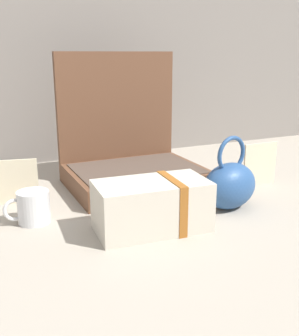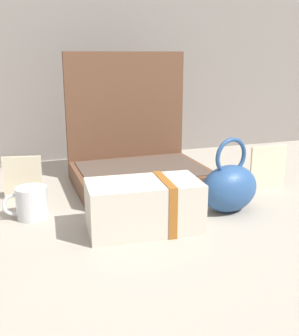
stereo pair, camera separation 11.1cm
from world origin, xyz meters
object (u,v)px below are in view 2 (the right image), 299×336
(open_suitcase, at_px, (136,155))
(info_card_left, at_px, (268,167))
(poster_card_right, at_px, (23,178))
(teal_pouch_handbag, at_px, (229,187))
(cream_toiletry_bag, at_px, (145,206))
(coffee_mug, at_px, (31,203))

(open_suitcase, relative_size, info_card_left, 3.04)
(poster_card_right, bearing_deg, teal_pouch_handbag, -17.83)
(cream_toiletry_bag, bearing_deg, coffee_mug, 147.44)
(cream_toiletry_bag, height_order, info_card_left, info_card_left)
(teal_pouch_handbag, distance_m, coffee_mug, 0.51)
(teal_pouch_handbag, bearing_deg, coffee_mug, 166.25)
(info_card_left, bearing_deg, coffee_mug, -179.24)
(teal_pouch_handbag, height_order, info_card_left, teal_pouch_handbag)
(cream_toiletry_bag, xyz_separation_m, coffee_mug, (-0.25, 0.16, -0.02))
(open_suitcase, height_order, info_card_left, open_suitcase)
(open_suitcase, height_order, teal_pouch_handbag, open_suitcase)
(coffee_mug, distance_m, info_card_left, 0.70)
(coffee_mug, relative_size, info_card_left, 0.83)
(teal_pouch_handbag, height_order, coffee_mug, teal_pouch_handbag)
(info_card_left, height_order, poster_card_right, info_card_left)
(teal_pouch_handbag, bearing_deg, poster_card_right, 151.36)
(teal_pouch_handbag, height_order, cream_toiletry_bag, teal_pouch_handbag)
(info_card_left, bearing_deg, open_suitcase, 152.53)
(coffee_mug, relative_size, poster_card_right, 0.89)
(cream_toiletry_bag, bearing_deg, poster_card_right, 129.74)
(teal_pouch_handbag, xyz_separation_m, info_card_left, (0.21, 0.13, 0.00))
(teal_pouch_handbag, xyz_separation_m, cream_toiletry_bag, (-0.24, -0.04, -0.01))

